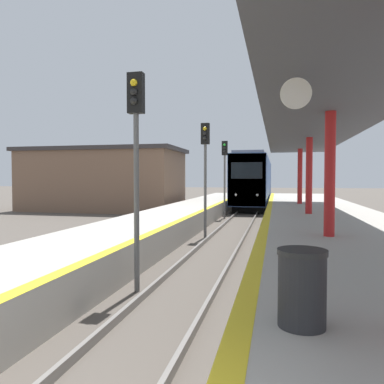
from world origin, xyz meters
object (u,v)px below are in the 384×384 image
signal_near (136,141)px  signal_mid (205,159)px  train (255,181)px  trash_bin (302,288)px  signal_far (225,165)px

signal_near → signal_mid: (0.09, 7.87, 0.00)m
signal_mid → train: bearing=87.5°
train → trash_bin: size_ratio=26.35×
signal_mid → signal_far: same height
train → signal_far: (-1.19, -13.95, 1.09)m
train → signal_mid: 21.87m
signal_near → signal_mid: size_ratio=1.00×
signal_near → signal_mid: same height
signal_mid → trash_bin: signal_mid is taller
train → signal_far: size_ratio=4.63×
signal_mid → signal_far: (-0.23, 7.87, 0.00)m
signal_near → trash_bin: 5.37m
train → signal_far: 14.04m
trash_bin → signal_near: bearing=132.8°
signal_near → signal_far: bearing=90.5°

